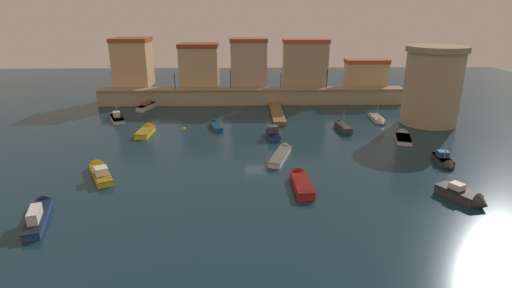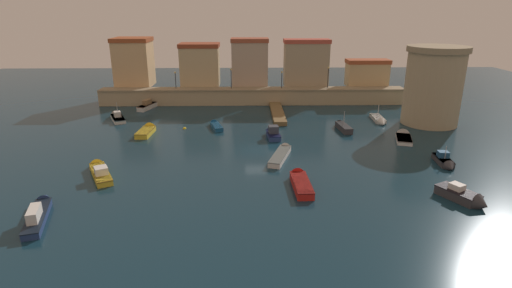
# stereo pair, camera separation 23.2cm
# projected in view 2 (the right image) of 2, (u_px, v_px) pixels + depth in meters

# --- Properties ---
(ground_plane) EXTENTS (137.12, 137.12, 0.00)m
(ground_plane) POSITION_uv_depth(u_px,v_px,m) (256.00, 150.00, 47.73)
(ground_plane) COLOR #112D3D
(quay_wall) EXTENTS (52.58, 3.17, 2.74)m
(quay_wall) POSITION_uv_depth(u_px,v_px,m) (253.00, 96.00, 70.27)
(quay_wall) COLOR tan
(quay_wall) RESTS_ON ground
(old_town_backdrop) EXTENTS (48.88, 6.03, 8.49)m
(old_town_backdrop) POSITION_uv_depth(u_px,v_px,m) (230.00, 64.00, 72.05)
(old_town_backdrop) COLOR tan
(old_town_backdrop) RESTS_ON ground
(fortress_tower) EXTENTS (8.36, 8.36, 11.04)m
(fortress_tower) POSITION_uv_depth(u_px,v_px,m) (433.00, 85.00, 56.92)
(fortress_tower) COLOR tan
(fortress_tower) RESTS_ON ground
(pier_dock) EXTENTS (1.88, 12.70, 0.70)m
(pier_dock) POSITION_uv_depth(u_px,v_px,m) (278.00, 113.00, 63.32)
(pier_dock) COLOR brown
(pier_dock) RESTS_ON ground
(quay_lamp_0) EXTENTS (0.32, 0.32, 2.93)m
(quay_lamp_0) POSITION_uv_depth(u_px,v_px,m) (175.00, 77.00, 68.93)
(quay_lamp_0) COLOR black
(quay_lamp_0) RESTS_ON quay_wall
(quay_lamp_1) EXTENTS (0.32, 0.32, 3.44)m
(quay_lamp_1) POSITION_uv_depth(u_px,v_px,m) (231.00, 75.00, 69.02)
(quay_lamp_1) COLOR black
(quay_lamp_1) RESTS_ON quay_wall
(quay_lamp_2) EXTENTS (0.32, 0.32, 2.95)m
(quay_lamp_2) POSITION_uv_depth(u_px,v_px,m) (282.00, 77.00, 69.29)
(quay_lamp_2) COLOR black
(quay_lamp_2) RESTS_ON quay_wall
(quay_lamp_3) EXTENTS (0.32, 0.32, 3.65)m
(quay_lamp_3) POSITION_uv_depth(u_px,v_px,m) (328.00, 74.00, 69.33)
(quay_lamp_3) COLOR black
(quay_lamp_3) RESTS_ON quay_wall
(moored_boat_0) EXTENTS (3.08, 5.31, 1.68)m
(moored_boat_0) POSITION_uv_depth(u_px,v_px,m) (403.00, 137.00, 51.90)
(moored_boat_0) COLOR white
(moored_boat_0) RESTS_ON ground
(moored_boat_1) EXTENTS (1.96, 5.40, 1.57)m
(moored_boat_1) POSITION_uv_depth(u_px,v_px,m) (148.00, 130.00, 54.26)
(moored_boat_1) COLOR gold
(moored_boat_1) RESTS_ON ground
(moored_boat_2) EXTENTS (3.43, 7.44, 1.24)m
(moored_boat_2) POSITION_uv_depth(u_px,v_px,m) (282.00, 153.00, 45.78)
(moored_boat_2) COLOR white
(moored_boat_2) RESTS_ON ground
(moored_boat_3) EXTENTS (2.90, 6.13, 1.76)m
(moored_boat_3) POSITION_uv_depth(u_px,v_px,m) (149.00, 105.00, 67.65)
(moored_boat_3) COLOR silver
(moored_boat_3) RESTS_ON ground
(moored_boat_4) EXTENTS (4.46, 6.84, 1.70)m
(moored_boat_4) POSITION_uv_depth(u_px,v_px,m) (99.00, 170.00, 40.81)
(moored_boat_4) COLOR gold
(moored_boat_4) RESTS_ON ground
(moored_boat_5) EXTENTS (1.70, 4.41, 2.36)m
(moored_boat_5) POSITION_uv_depth(u_px,v_px,m) (445.00, 161.00, 43.19)
(moored_boat_5) COLOR #333338
(moored_boat_5) RESTS_ON ground
(moored_boat_6) EXTENTS (3.96, 6.20, 3.31)m
(moored_boat_6) POSITION_uv_depth(u_px,v_px,m) (117.00, 117.00, 61.09)
(moored_boat_6) COLOR silver
(moored_boat_6) RESTS_ON ground
(moored_boat_7) EXTENTS (3.25, 7.42, 1.77)m
(moored_boat_7) POSITION_uv_depth(u_px,v_px,m) (39.00, 212.00, 32.44)
(moored_boat_7) COLOR navy
(moored_boat_7) RESTS_ON ground
(moored_boat_8) EXTENTS (3.63, 4.83, 1.74)m
(moored_boat_8) POSITION_uv_depth(u_px,v_px,m) (465.00, 197.00, 34.99)
(moored_boat_8) COLOR #333338
(moored_boat_8) RESTS_ON ground
(moored_boat_9) EXTENTS (2.39, 4.98, 1.06)m
(moored_boat_9) POSITION_uv_depth(u_px,v_px,m) (215.00, 125.00, 56.97)
(moored_boat_9) COLOR #195689
(moored_boat_9) RESTS_ON ground
(moored_boat_10) EXTENTS (1.68, 5.62, 2.73)m
(moored_boat_10) POSITION_uv_depth(u_px,v_px,m) (380.00, 120.00, 59.44)
(moored_boat_10) COLOR silver
(moored_boat_10) RESTS_ON ground
(moored_boat_11) EXTENTS (1.82, 4.53, 1.99)m
(moored_boat_11) POSITION_uv_depth(u_px,v_px,m) (273.00, 133.00, 52.71)
(moored_boat_11) COLOR navy
(moored_boat_11) RESTS_ON ground
(moored_boat_12) EXTENTS (1.73, 6.53, 1.43)m
(moored_boat_12) POSITION_uv_depth(u_px,v_px,m) (300.00, 181.00, 38.46)
(moored_boat_12) COLOR red
(moored_boat_12) RESTS_ON ground
(moored_boat_13) EXTENTS (1.72, 5.37, 2.80)m
(moored_boat_13) POSITION_uv_depth(u_px,v_px,m) (342.00, 126.00, 55.89)
(moored_boat_13) COLOR #333338
(moored_boat_13) RESTS_ON ground
(mooring_buoy_0) EXTENTS (0.48, 0.48, 0.48)m
(mooring_buoy_0) POSITION_uv_depth(u_px,v_px,m) (185.00, 129.00, 56.17)
(mooring_buoy_0) COLOR yellow
(mooring_buoy_0) RESTS_ON ground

